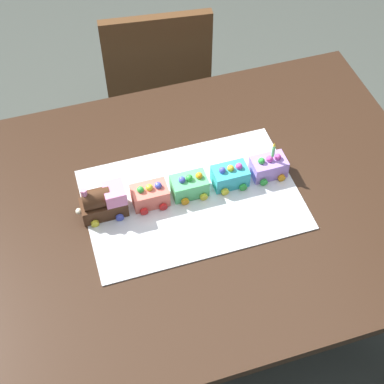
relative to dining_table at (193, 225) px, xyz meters
name	(u,v)px	position (x,y,z in m)	size (l,w,h in m)	color
ground_plane	(193,320)	(0.00, 0.00, -0.63)	(8.00, 8.00, 0.00)	#474C44
dining_table	(193,225)	(0.00, 0.00, 0.00)	(1.40, 1.00, 0.74)	#382316
chair	(156,82)	(0.10, 0.83, -0.16)	(0.44, 0.44, 0.86)	brown
cake_board	(192,199)	(0.00, 0.01, 0.11)	(0.60, 0.40, 0.00)	silver
cake_locomotive	(104,202)	(-0.24, 0.04, 0.16)	(0.14, 0.08, 0.12)	#472816
cake_car_flatbed_coral	(150,195)	(-0.11, 0.04, 0.14)	(0.10, 0.08, 0.07)	#F27260
cake_car_hopper_mint_green	(191,185)	(0.00, 0.04, 0.14)	(0.10, 0.08, 0.07)	#59CC7A
cake_car_tanker_turquoise	(230,176)	(0.12, 0.04, 0.14)	(0.10, 0.08, 0.07)	#38B7C6
cake_car_caboose_lavender	(268,167)	(0.24, 0.04, 0.14)	(0.10, 0.08, 0.07)	#AD84E0
birthday_candle	(274,150)	(0.25, 0.04, 0.21)	(0.01, 0.01, 0.05)	#66D872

